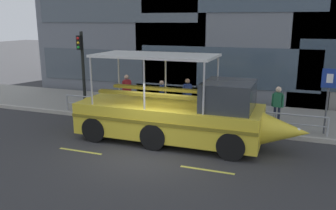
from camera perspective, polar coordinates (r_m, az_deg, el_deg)
ground_plane at (r=12.93m, az=-2.91°, el=-7.50°), size 120.00×120.00×0.00m
sidewalk at (r=17.94m, az=4.10°, el=-1.12°), size 32.00×4.80×0.18m
curb_edge at (r=15.65m, az=1.55°, el=-3.32°), size 32.00×0.18×0.18m
lane_centreline at (r=12.10m, az=-4.76°, el=-9.06°), size 25.80×0.12×0.01m
curb_guardrail at (r=15.78m, az=2.07°, el=-0.77°), size 12.48×0.09×0.81m
traffic_light_pole at (r=18.40m, az=-14.05°, el=6.85°), size 0.24×0.46×3.99m
parking_sign at (r=15.12m, az=25.04°, el=2.24°), size 0.60×0.12×2.69m
duck_tour_boat at (r=13.47m, az=2.14°, el=-1.66°), size 9.02×2.61×3.44m
pedestrian_near_bow at (r=15.59m, az=17.69°, el=0.37°), size 0.51×0.25×1.78m
pedestrian_mid_left at (r=17.04m, az=3.22°, el=2.06°), size 0.38×0.38×1.75m
pedestrian_mid_right at (r=17.42m, az=-1.04°, el=2.02°), size 0.22×0.46×1.60m
pedestrian_near_stern at (r=18.42m, az=-6.83°, el=2.87°), size 0.37×0.39×1.75m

